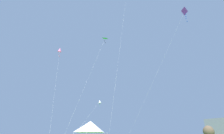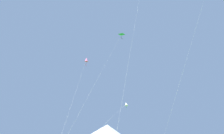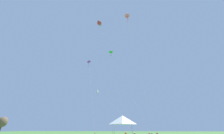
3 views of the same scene
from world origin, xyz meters
TOP-DOWN VIEW (x-y plane):
  - festival_tent at (-4.18, 2.32)m, footprint 3.34×3.34m
  - kite_green_delta_1 at (-4.10, 4.30)m, footprint 2.02×7.77m
  - kite_white_diamond_3 at (-7.58, 6.15)m, footprint 5.30×9.33m
  - kite_pink_diamond_4 at (-13.52, 0.82)m, footprint 9.40×3.92m

SIDE VIEW (x-z plane):
  - festival_tent at x=-4.18m, z-range 1.50..5.87m
  - kite_white_diamond_3 at x=-7.58m, z-range 3.78..12.01m
  - kite_green_delta_1 at x=-4.10m, z-range 8.51..26.24m
  - kite_pink_diamond_4 at x=-13.52m, z-range 8.72..27.22m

